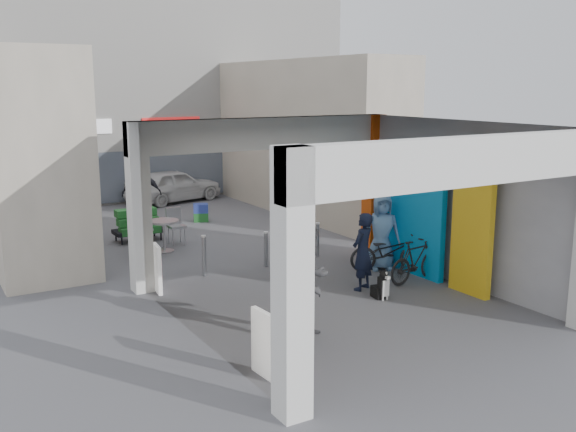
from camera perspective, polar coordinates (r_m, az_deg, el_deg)
ground at (r=13.28m, az=2.51°, el=-6.90°), size 90.00×90.00×0.00m
arcade_canopy at (r=12.39m, az=6.79°, el=2.65°), size 6.40×6.45×6.40m
far_building at (r=25.47m, az=-15.28°, el=10.69°), size 18.00×4.08×8.00m
plaza_bldg_left at (r=18.25m, az=-23.10°, el=5.29°), size 2.00×9.00×5.00m
plaza_bldg_right at (r=21.40m, az=1.61°, el=7.00°), size 2.00×9.00×5.00m
bollard_left at (r=14.44m, az=-7.47°, el=-3.56°), size 0.09×0.09×0.92m
bollard_center at (r=15.08m, az=-1.97°, el=-3.00°), size 0.09×0.09×0.82m
bollard_right at (r=15.96m, az=2.64°, el=-2.14°), size 0.09×0.09×0.85m
advert_board_near at (r=9.54m, az=-2.18°, el=-11.24°), size 0.13×0.55×1.00m
advert_board_far at (r=13.50m, az=-11.53°, el=-4.57°), size 0.17×0.56×1.00m
cafe_set at (r=17.00m, az=-11.71°, el=-1.78°), size 1.63×1.31×0.98m
produce_stand at (r=18.07m, az=-13.18°, el=-1.08°), size 1.31×0.71×0.86m
crate_stack at (r=20.27m, az=-7.76°, el=0.30°), size 0.55×0.49×0.56m
border_collie at (r=13.02m, az=8.31°, el=-6.24°), size 0.23×0.45×0.63m
man_with_dog at (r=13.39m, az=6.65°, el=-3.17°), size 0.70×0.60×1.63m
man_back_turned at (r=10.75m, az=1.81°, el=-5.90°), size 1.14×1.01×1.96m
man_elderly at (r=14.94m, az=8.33°, el=-1.37°), size 1.02×0.87×1.78m
man_crates at (r=19.77m, az=-12.88°, el=1.94°), size 1.26×0.86×1.99m
bicycle_front at (r=14.86m, az=8.87°, el=-3.16°), size 1.85×1.29×0.92m
bicycle_rear at (r=14.18m, az=11.30°, el=-3.93°), size 1.61×0.64×0.94m
white_van at (r=23.78m, az=-10.13°, el=2.70°), size 3.82×2.25×1.22m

